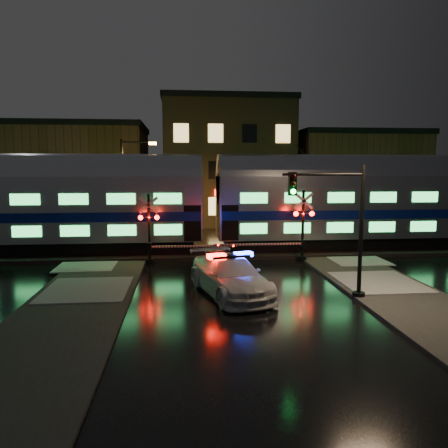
{
  "coord_description": "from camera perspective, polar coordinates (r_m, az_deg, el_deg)",
  "views": [
    {
      "loc": [
        -2.39,
        -21.68,
        5.22
      ],
      "look_at": [
        -0.06,
        2.5,
        2.2
      ],
      "focal_mm": 35.0,
      "sensor_mm": 36.0,
      "label": 1
    }
  ],
  "objects": [
    {
      "name": "streetlight",
      "position": [
        30.94,
        -12.63,
        5.04
      ],
      "size": [
        2.44,
        0.26,
        7.3
      ],
      "color": "black",
      "rests_on": "ground"
    },
    {
      "name": "crossing_signal_right",
      "position": [
        25.1,
        9.51,
        -1.09
      ],
      "size": [
        5.78,
        0.66,
        4.09
      ],
      "color": "black",
      "rests_on": "ground"
    },
    {
      "name": "building_left",
      "position": [
        44.96,
        -19.25,
        5.77
      ],
      "size": [
        14.0,
        10.0,
        9.0
      ],
      "primitive_type": "cube",
      "color": "brown",
      "rests_on": "ground"
    },
    {
      "name": "train",
      "position": [
        26.8,
        -1.89,
        3.16
      ],
      "size": [
        51.0,
        3.12,
        5.92
      ],
      "color": "black",
      "rests_on": "ballast"
    },
    {
      "name": "ground",
      "position": [
        22.43,
        0.77,
        -6.37
      ],
      "size": [
        120.0,
        120.0,
        0.0
      ],
      "primitive_type": "plane",
      "color": "black",
      "rests_on": "ground"
    },
    {
      "name": "ballast",
      "position": [
        27.27,
        -0.38,
        -3.69
      ],
      "size": [
        90.0,
        4.2,
        0.24
      ],
      "primitive_type": "cube",
      "color": "black",
      "rests_on": "ground"
    },
    {
      "name": "sidewalk_left",
      "position": [
        17.01,
        -19.57,
        -10.99
      ],
      "size": [
        4.0,
        20.0,
        0.12
      ],
      "primitive_type": "cube",
      "color": "#2D2D2D",
      "rests_on": "ground"
    },
    {
      "name": "police_car",
      "position": [
        18.4,
        0.8,
        -6.78
      ],
      "size": [
        3.62,
        5.94,
        1.78
      ],
      "rotation": [
        0.0,
        0.0,
        0.26
      ],
      "color": "silver",
      "rests_on": "ground"
    },
    {
      "name": "building_right",
      "position": [
        47.03,
        16.28,
        5.62
      ],
      "size": [
        12.0,
        10.0,
        8.5
      ],
      "primitive_type": "cube",
      "color": "brown",
      "rests_on": "ground"
    },
    {
      "name": "building_mid",
      "position": [
        44.4,
        0.17,
        7.77
      ],
      "size": [
        12.0,
        11.0,
        11.5
      ],
      "primitive_type": "cube",
      "color": "brown",
      "rests_on": "ground"
    },
    {
      "name": "crossing_signal_left",
      "position": [
        24.3,
        -8.9,
        -1.54
      ],
      "size": [
        5.52,
        0.64,
        3.91
      ],
      "color": "black",
      "rests_on": "ground"
    },
    {
      "name": "traffic_light",
      "position": [
        17.94,
        15.03,
        -0.67
      ],
      "size": [
        3.5,
        0.66,
        5.4
      ],
      "rotation": [
        0.0,
        0.0,
        0.22
      ],
      "color": "black",
      "rests_on": "ground"
    },
    {
      "name": "sidewalk_right",
      "position": [
        18.75,
        23.4,
        -9.48
      ],
      "size": [
        4.0,
        20.0,
        0.12
      ],
      "primitive_type": "cube",
      "color": "#2D2D2D",
      "rests_on": "ground"
    }
  ]
}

